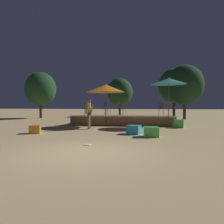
{
  "coord_description": "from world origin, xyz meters",
  "views": [
    {
      "loc": [
        1.72,
        -6.28,
        1.44
      ],
      "look_at": [
        0.0,
        5.72,
        1.01
      ],
      "focal_mm": 35.0,
      "sensor_mm": 36.0,
      "label": 1
    }
  ],
  "objects": [
    {
      "name": "background_tree_1",
      "position": [
        -8.91,
        15.27,
        3.05
      ],
      "size": [
        3.18,
        3.18,
        4.81
      ],
      "color": "#3D2B1C",
      "rests_on": "ground"
    },
    {
      "name": "wooden_deck",
      "position": [
        0.31,
        9.51,
        0.3
      ],
      "size": [
        7.05,
        3.03,
        0.68
      ],
      "color": "olive",
      "rests_on": "ground"
    },
    {
      "name": "patio_umbrella_1",
      "position": [
        -0.74,
        7.95,
        2.49
      ],
      "size": [
        2.55,
        2.55,
        2.82
      ],
      "color": "brown",
      "rests_on": "ground"
    },
    {
      "name": "frisbee_disc",
      "position": [
        -0.24,
        1.16,
        0.02
      ],
      "size": [
        0.24,
        0.24,
        0.03
      ],
      "color": "white",
      "rests_on": "ground"
    },
    {
      "name": "bistro_chair_0",
      "position": [
        0.15,
        10.06,
        1.22
      ],
      "size": [
        0.48,
        0.48,
        0.9
      ],
      "rotation": [
        0.0,
        0.0,
        2.38
      ],
      "color": "#47474C",
      "rests_on": "wooden_deck"
    },
    {
      "name": "bistro_chair_2",
      "position": [
        2.98,
        9.59,
        1.22
      ],
      "size": [
        0.4,
        0.4,
        0.9
      ],
      "rotation": [
        0.0,
        0.0,
        6.18
      ],
      "color": "#47474C",
      "rests_on": "wooden_deck"
    },
    {
      "name": "cube_seat_4",
      "position": [
        2.07,
        3.53,
        0.22
      ],
      "size": [
        0.66,
        0.66,
        0.44
      ],
      "rotation": [
        0.0,
        0.0,
        0.03
      ],
      "color": "#4CC651",
      "rests_on": "ground"
    },
    {
      "name": "bistro_chair_3",
      "position": [
        -0.98,
        9.62,
        1.22
      ],
      "size": [
        0.48,
        0.48,
        0.9
      ],
      "rotation": [
        0.0,
        0.0,
        2.37
      ],
      "color": "#1E4C47",
      "rests_on": "wooden_deck"
    },
    {
      "name": "cube_seat_3",
      "position": [
        -3.59,
        3.84,
        0.2
      ],
      "size": [
        0.64,
        0.64,
        0.41
      ],
      "rotation": [
        0.0,
        0.0,
        0.31
      ],
      "color": "orange",
      "rests_on": "ground"
    },
    {
      "name": "background_tree_0",
      "position": [
        -1.15,
        20.67,
        2.94
      ],
      "size": [
        3.16,
        3.16,
        4.69
      ],
      "color": "#3D2B1C",
      "rests_on": "ground"
    },
    {
      "name": "cube_seat_2",
      "position": [
        0.82,
        8.37,
        0.21
      ],
      "size": [
        0.58,
        0.58,
        0.42
      ],
      "rotation": [
        0.0,
        0.0,
        0.09
      ],
      "color": "#2D9EDB",
      "rests_on": "ground"
    },
    {
      "name": "background_tree_3",
      "position": [
        5.65,
        15.4,
        3.28
      ],
      "size": [
        3.51,
        3.51,
        5.22
      ],
      "color": "#3D2B1C",
      "rests_on": "ground"
    },
    {
      "name": "cube_seat_0",
      "position": [
        1.27,
        4.33,
        0.21
      ],
      "size": [
        0.74,
        0.74,
        0.42
      ],
      "rotation": [
        0.0,
        0.0,
        -0.24
      ],
      "color": "#2D9EDB",
      "rests_on": "ground"
    },
    {
      "name": "person_0",
      "position": [
        -1.39,
        6.04,
        0.99
      ],
      "size": [
        0.51,
        0.3,
        1.75
      ],
      "rotation": [
        0.0,
        0.0,
        4.68
      ],
      "color": "#3F3F47",
      "rests_on": "ground"
    },
    {
      "name": "patio_umbrella_0",
      "position": [
        3.34,
        8.07,
        2.91
      ],
      "size": [
        2.22,
        2.22,
        3.19
      ],
      "color": "brown",
      "rests_on": "ground"
    },
    {
      "name": "bistro_chair_1",
      "position": [
        -2.41,
        9.05,
        1.22
      ],
      "size": [
        0.43,
        0.43,
        0.9
      ],
      "rotation": [
        0.0,
        0.0,
        1.87
      ],
      "color": "#1E4C47",
      "rests_on": "wooden_deck"
    },
    {
      "name": "cube_seat_1",
      "position": [
        3.91,
        7.59,
        0.24
      ],
      "size": [
        0.61,
        0.61,
        0.49
      ],
      "rotation": [
        0.0,
        0.0,
        -0.16
      ],
      "color": "#4CC651",
      "rests_on": "ground"
    },
    {
      "name": "background_tree_2",
      "position": [
        4.82,
        16.53,
        3.31
      ],
      "size": [
        3.19,
        3.19,
        5.07
      ],
      "color": "#3D2B1C",
      "rests_on": "ground"
    },
    {
      "name": "ground_plane",
      "position": [
        0.0,
        0.0,
        0.0
      ],
      "size": [
        120.0,
        120.0,
        0.0
      ],
      "primitive_type": "plane",
      "color": "tan"
    }
  ]
}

